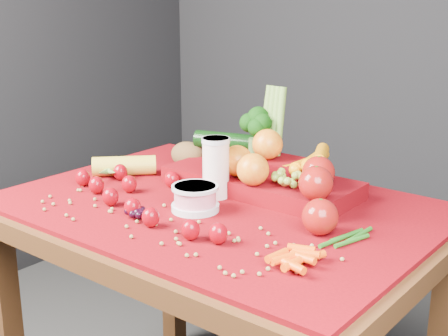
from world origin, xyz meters
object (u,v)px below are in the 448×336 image
Objects in this scene: milk_glass at (216,165)px; yogurt_bowl at (195,197)px; table at (219,243)px; produce_mound at (268,170)px.

yogurt_bowl is at bearing -76.48° from milk_glass.
table is 0.23m from produce_mound.
yogurt_bowl is (-0.01, -0.08, 0.14)m from table.
produce_mound is (0.04, 0.15, 0.17)m from table.
yogurt_bowl reaches higher than table.
produce_mound reaches higher than yogurt_bowl.
table is 1.83× the size of produce_mound.
produce_mound reaches higher than milk_glass.
table is at bearing 80.35° from yogurt_bowl.
milk_glass is 1.34× the size of yogurt_bowl.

